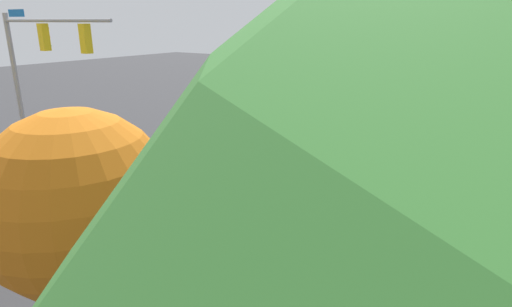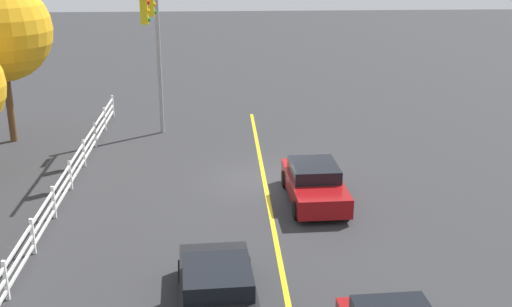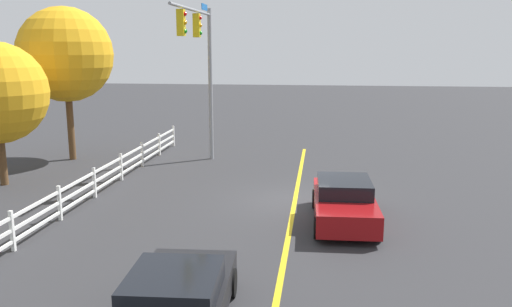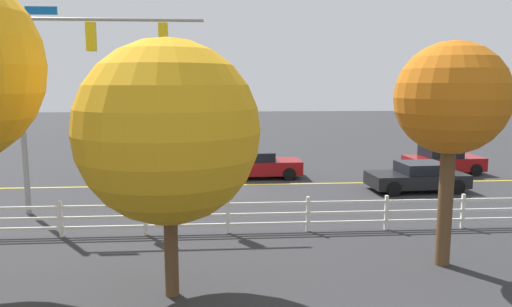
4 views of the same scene
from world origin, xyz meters
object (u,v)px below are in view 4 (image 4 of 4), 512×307
object	(u,v)px
car_0	(443,160)
car_1	(418,177)
car_2	(257,165)
tree_1	(451,100)
tree_3	(168,132)

from	to	relation	value
car_0	car_1	world-z (taller)	car_0
car_2	tree_1	xyz separation A→B (m)	(-4.04, 12.15, 3.68)
tree_3	car_2	bearing A→B (deg)	-102.22
car_2	car_1	bearing A→B (deg)	-28.61
car_0	car_1	bearing A→B (deg)	-130.35
car_0	tree_3	world-z (taller)	tree_3
car_1	tree_3	xyz separation A→B (m)	(9.89, 10.00, 3.09)
car_0	tree_3	distance (m)	19.16
car_2	tree_1	distance (m)	13.32
tree_1	tree_3	distance (m)	7.12
car_0	tree_1	world-z (taller)	tree_1
car_1	tree_1	distance (m)	9.86
car_0	car_2	bearing A→B (deg)	179.39
car_0	car_1	xyz separation A→B (m)	(2.98, 3.86, -0.09)
tree_1	car_0	bearing A→B (deg)	-115.29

